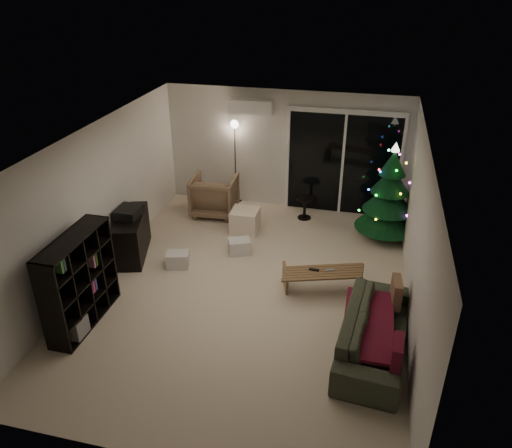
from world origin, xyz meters
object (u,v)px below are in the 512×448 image
at_px(armchair, 214,195).
at_px(coffee_table, 323,282).
at_px(christmas_tree, 390,192).
at_px(media_cabinet, 132,236).
at_px(sofa, 375,332).
at_px(bookshelf, 68,279).

bearing_deg(armchair, coffee_table, 133.69).
relative_size(coffee_table, christmas_tree, 0.67).
distance_m(media_cabinet, christmas_tree, 4.77).
distance_m(armchair, sofa, 4.86).
bearing_deg(armchair, sofa, 130.09).
xyz_separation_m(bookshelf, coffee_table, (3.47, 1.53, -0.50)).
bearing_deg(coffee_table, bookshelf, -174.56).
xyz_separation_m(bookshelf, sofa, (4.30, 0.35, -0.40)).
distance_m(sofa, christmas_tree, 3.37).
bearing_deg(armchair, christmas_tree, 173.05).
distance_m(bookshelf, christmas_tree, 5.73).
bearing_deg(media_cabinet, christmas_tree, 5.14).
bearing_deg(armchair, bookshelf, 72.58).
relative_size(armchair, sofa, 0.44).
bearing_deg(media_cabinet, sofa, -36.50).
relative_size(media_cabinet, sofa, 0.59).
xyz_separation_m(media_cabinet, christmas_tree, (4.40, 1.75, 0.56)).
relative_size(bookshelf, armchair, 1.54).
xyz_separation_m(armchair, coffee_table, (2.54, -2.32, -0.21)).
height_order(bookshelf, coffee_table, bookshelf).
relative_size(media_cabinet, christmas_tree, 0.65).
relative_size(sofa, coffee_table, 1.65).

